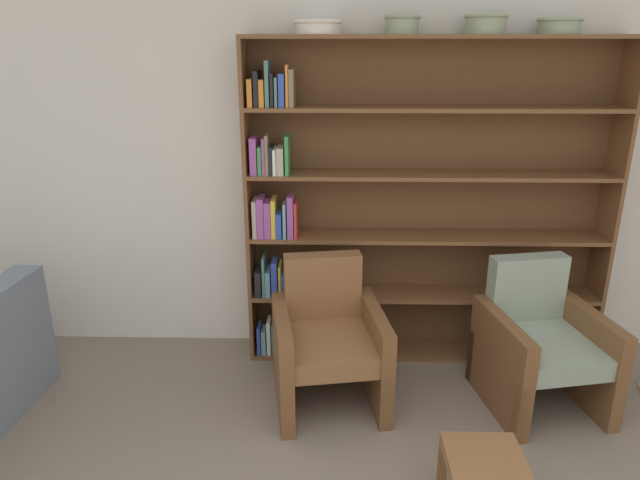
{
  "coord_description": "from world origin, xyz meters",
  "views": [
    {
      "loc": [
        -0.22,
        -0.98,
        2.11
      ],
      "look_at": [
        -0.29,
        2.34,
        0.95
      ],
      "focal_mm": 32.0,
      "sensor_mm": 36.0,
      "label": 1
    }
  ],
  "objects_px": {
    "bowl_slate": "(560,25)",
    "armchair_cushioned": "(540,344)",
    "armchair_leather": "(328,341)",
    "footstool": "(485,469)",
    "bookshelf": "(399,209)",
    "bowl_terracotta": "(486,23)",
    "bowl_cream": "(318,26)",
    "bowl_brass": "(402,23)"
  },
  "relations": [
    {
      "from": "bookshelf",
      "to": "bowl_slate",
      "type": "height_order",
      "value": "bowl_slate"
    },
    {
      "from": "bowl_terracotta",
      "to": "armchair_cushioned",
      "type": "bearing_deg",
      "value": -57.01
    },
    {
      "from": "bowl_brass",
      "to": "bowl_slate",
      "type": "relative_size",
      "value": 0.84
    },
    {
      "from": "footstool",
      "to": "bowl_slate",
      "type": "bearing_deg",
      "value": 67.28
    },
    {
      "from": "armchair_leather",
      "to": "bookshelf",
      "type": "bearing_deg",
      "value": -138.0
    },
    {
      "from": "footstool",
      "to": "armchair_leather",
      "type": "bearing_deg",
      "value": 126.51
    },
    {
      "from": "bowl_cream",
      "to": "bowl_slate",
      "type": "distance_m",
      "value": 1.43
    },
    {
      "from": "armchair_cushioned",
      "to": "footstool",
      "type": "relative_size",
      "value": 2.44
    },
    {
      "from": "bowl_cream",
      "to": "armchair_cushioned",
      "type": "distance_m",
      "value": 2.33
    },
    {
      "from": "armchair_leather",
      "to": "footstool",
      "type": "bearing_deg",
      "value": 117.29
    },
    {
      "from": "bowl_cream",
      "to": "armchair_leather",
      "type": "distance_m",
      "value": 1.9
    },
    {
      "from": "armchair_cushioned",
      "to": "footstool",
      "type": "bearing_deg",
      "value": 49.0
    },
    {
      "from": "bookshelf",
      "to": "armchair_cushioned",
      "type": "distance_m",
      "value": 1.2
    },
    {
      "from": "bowl_cream",
      "to": "bowl_slate",
      "type": "bearing_deg",
      "value": 0.0
    },
    {
      "from": "footstool",
      "to": "armchair_cushioned",
      "type": "bearing_deg",
      "value": 59.76
    },
    {
      "from": "armchair_leather",
      "to": "armchair_cushioned",
      "type": "relative_size",
      "value": 1.0
    },
    {
      "from": "bowl_terracotta",
      "to": "armchair_leather",
      "type": "distance_m",
      "value": 2.12
    },
    {
      "from": "footstool",
      "to": "bowl_cream",
      "type": "bearing_deg",
      "value": 117.38
    },
    {
      "from": "bowl_slate",
      "to": "armchair_cushioned",
      "type": "xyz_separation_m",
      "value": [
        -0.07,
        -0.56,
        -1.82
      ]
    },
    {
      "from": "bowl_slate",
      "to": "bowl_terracotta",
      "type": "bearing_deg",
      "value": -180.0
    },
    {
      "from": "bowl_terracotta",
      "to": "armchair_leather",
      "type": "bearing_deg",
      "value": -148.88
    },
    {
      "from": "armchair_leather",
      "to": "footstool",
      "type": "height_order",
      "value": "armchair_leather"
    },
    {
      "from": "bookshelf",
      "to": "bowl_slate",
      "type": "relative_size",
      "value": 9.05
    },
    {
      "from": "bowl_cream",
      "to": "bowl_terracotta",
      "type": "height_order",
      "value": "bowl_terracotta"
    },
    {
      "from": "armchair_leather",
      "to": "armchair_cushioned",
      "type": "xyz_separation_m",
      "value": [
        1.28,
        -0.0,
        0.0
      ]
    },
    {
      "from": "bowl_brass",
      "to": "footstool",
      "type": "bearing_deg",
      "value": -79.3
    },
    {
      "from": "bowl_cream",
      "to": "bowl_slate",
      "type": "height_order",
      "value": "bowl_slate"
    },
    {
      "from": "armchair_leather",
      "to": "bowl_cream",
      "type": "bearing_deg",
      "value": -91.8
    },
    {
      "from": "bowl_slate",
      "to": "armchair_cushioned",
      "type": "bearing_deg",
      "value": -97.58
    },
    {
      "from": "bowl_slate",
      "to": "armchair_leather",
      "type": "height_order",
      "value": "bowl_slate"
    },
    {
      "from": "bowl_brass",
      "to": "bowl_slate",
      "type": "xyz_separation_m",
      "value": [
        0.93,
        0.0,
        -0.01
      ]
    },
    {
      "from": "bowl_terracotta",
      "to": "armchair_cushioned",
      "type": "xyz_separation_m",
      "value": [
        0.36,
        -0.56,
        -1.83
      ]
    },
    {
      "from": "bowl_brass",
      "to": "armchair_leather",
      "type": "xyz_separation_m",
      "value": [
        -0.43,
        -0.56,
        -1.83
      ]
    },
    {
      "from": "bookshelf",
      "to": "bowl_slate",
      "type": "bearing_deg",
      "value": -1.73
    },
    {
      "from": "bookshelf",
      "to": "footstool",
      "type": "relative_size",
      "value": 6.74
    },
    {
      "from": "bowl_cream",
      "to": "bowl_brass",
      "type": "xyz_separation_m",
      "value": [
        0.5,
        0.0,
        0.02
      ]
    },
    {
      "from": "bowl_slate",
      "to": "armchair_leather",
      "type": "relative_size",
      "value": 0.3
    },
    {
      "from": "footstool",
      "to": "bookshelf",
      "type": "bearing_deg",
      "value": 99.13
    },
    {
      "from": "bookshelf",
      "to": "bowl_terracotta",
      "type": "xyz_separation_m",
      "value": [
        0.45,
        -0.03,
        1.16
      ]
    },
    {
      "from": "bowl_terracotta",
      "to": "bowl_cream",
      "type": "bearing_deg",
      "value": 180.0
    },
    {
      "from": "bowl_brass",
      "to": "footstool",
      "type": "distance_m",
      "value": 2.47
    },
    {
      "from": "bowl_slate",
      "to": "bookshelf",
      "type": "bearing_deg",
      "value": 178.27
    }
  ]
}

